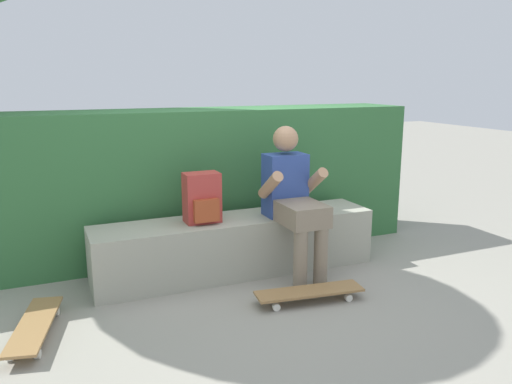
% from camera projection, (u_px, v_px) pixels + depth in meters
% --- Properties ---
extents(ground_plane, '(24.00, 24.00, 0.00)m').
position_uv_depth(ground_plane, '(253.00, 287.00, 4.01)').
color(ground_plane, gray).
extents(bench_main, '(2.37, 0.49, 0.47)m').
position_uv_depth(bench_main, '(237.00, 245.00, 4.28)').
color(bench_main, '#9F9F8D').
rests_on(bench_main, ground).
extents(person_skater, '(0.49, 0.62, 1.22)m').
position_uv_depth(person_skater, '(293.00, 196.00, 4.14)').
color(person_skater, '#2D4793').
rests_on(person_skater, ground).
extents(skateboard_near_person, '(0.82, 0.30, 0.09)m').
position_uv_depth(skateboard_near_person, '(309.00, 292.00, 3.73)').
color(skateboard_near_person, olive).
rests_on(skateboard_near_person, ground).
extents(skateboard_beside_bench, '(0.38, 0.82, 0.09)m').
position_uv_depth(skateboard_beside_bench, '(35.00, 325.00, 3.23)').
color(skateboard_beside_bench, olive).
rests_on(skateboard_beside_bench, ground).
extents(backpack_on_bench, '(0.28, 0.23, 0.40)m').
position_uv_depth(backpack_on_bench, '(202.00, 199.00, 4.06)').
color(backpack_on_bench, '#B23833').
rests_on(backpack_on_bench, bench_main).
extents(hedge_row, '(4.70, 0.67, 1.33)m').
position_uv_depth(hedge_row, '(169.00, 183.00, 4.66)').
color(hedge_row, '#316738').
rests_on(hedge_row, ground).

